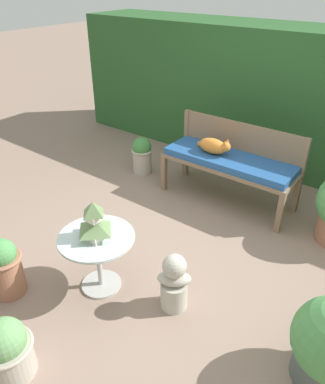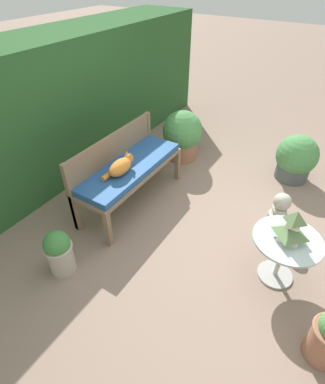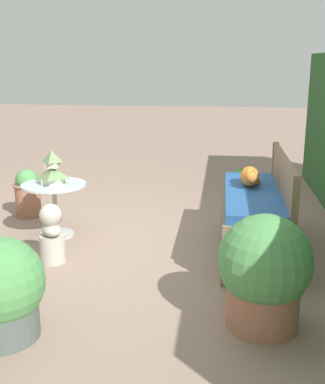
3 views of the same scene
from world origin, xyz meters
The scene contains 11 objects.
ground centered at (0.00, 0.00, 0.00)m, with size 30.00×30.00×0.00m, color gray.
foliage_hedge_back centered at (0.00, 2.66, 0.90)m, with size 6.40×1.03×1.80m, color #285628.
garden_bench centered at (-0.04, 1.21, 0.49)m, with size 1.55×0.54×0.57m.
bench_backrest centered at (-0.04, 1.46, 0.66)m, with size 1.55×0.06×0.90m.
cat centered at (-0.23, 1.18, 0.66)m, with size 0.45×0.19×0.21m.
patio_table centered at (-0.22, -0.71, 0.42)m, with size 0.63×0.63×0.53m.
pagoda_birdhouse centered at (-0.22, -0.71, 0.67)m, with size 0.25×0.25×0.33m.
garden_bust centered at (0.43, -0.52, 0.25)m, with size 0.31×0.28×0.52m.
potted_plant_patio_mid centered at (1.27, 1.21, 0.38)m, with size 0.61×0.61×0.76m.
potted_plant_table_near centered at (1.61, -0.42, 0.32)m, with size 0.56×0.56×0.66m.
potted_plant_bench_left centered at (-1.29, 1.15, 0.26)m, with size 0.28×0.28×0.51m.
Camera 2 is at (-2.39, -0.74, 2.54)m, focal length 28.00 mm.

